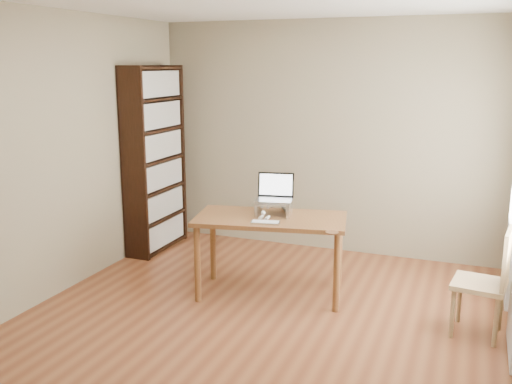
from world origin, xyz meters
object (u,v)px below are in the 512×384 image
at_px(keyboard, 265,222).
at_px(chair, 489,279).
at_px(bookshelf, 155,160).
at_px(laptop, 276,193).
at_px(desk, 271,228).
at_px(cat, 272,208).

relative_size(keyboard, chair, 0.30).
distance_m(bookshelf, laptop, 1.83).
distance_m(desk, cat, 0.20).
bearing_deg(bookshelf, keyboard, -30.89).
bearing_deg(desk, cat, 94.59).
height_order(laptop, cat, laptop).
xyz_separation_m(desk, laptop, (0.00, 0.14, 0.29)).
height_order(desk, keyboard, keyboard).
relative_size(desk, cat, 3.14).
bearing_deg(keyboard, chair, -9.61).
xyz_separation_m(desk, keyboard, (0.03, -0.22, 0.11)).
bearing_deg(desk, bookshelf, 143.15).
xyz_separation_m(desk, chair, (1.88, -0.16, -0.17)).
xyz_separation_m(laptop, chair, (1.88, -0.30, -0.46)).
bearing_deg(cat, chair, -9.35).
bearing_deg(cat, bookshelf, 155.87).
bearing_deg(bookshelf, chair, -15.27).
relative_size(laptop, cat, 0.81).
distance_m(bookshelf, desk, 1.93).
xyz_separation_m(bookshelf, cat, (1.67, -0.71, -0.24)).
bearing_deg(desk, laptop, 78.78).
relative_size(keyboard, cat, 0.58).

